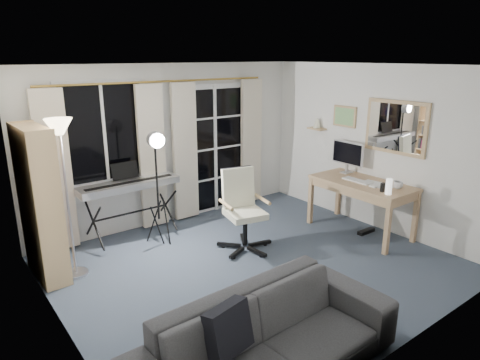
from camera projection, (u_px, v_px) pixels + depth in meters
name	position (u px, v px, depth m)	size (l,w,h in m)	color
floor	(254.00, 266.00, 5.32)	(4.50, 4.00, 0.02)	#3B4656
window	(103.00, 133.00, 5.79)	(1.20, 0.08, 1.40)	white
french_door	(214.00, 150.00, 6.97)	(1.32, 0.09, 2.11)	white
curtains	(168.00, 154.00, 6.36)	(3.60, 0.07, 2.13)	gold
bookshelf	(38.00, 208.00, 4.82)	(0.31, 0.84, 1.79)	tan
torchiere_lamp	(62.00, 152.00, 4.67)	(0.36, 0.36, 1.86)	#B2B2B7
keyboard_piano	(129.00, 186.00, 5.90)	(1.41, 0.69, 1.02)	black
studio_light	(156.00, 154.00, 5.54)	(0.32, 0.32, 1.60)	black
office_chair	(241.00, 202.00, 5.68)	(0.75, 0.74, 1.08)	black
desk	(362.00, 188.00, 6.13)	(0.74, 1.45, 0.77)	#A87B56
monitor	(348.00, 154.00, 6.47)	(0.19, 0.56, 0.49)	silver
desk_clutter	(372.00, 198.00, 5.93)	(0.46, 0.88, 0.98)	white
mug	(398.00, 184.00, 5.76)	(0.13, 0.10, 0.13)	silver
wall_mirror	(396.00, 127.00, 5.91)	(0.04, 0.94, 0.74)	tan
framed_print	(345.00, 116.00, 6.59)	(0.03, 0.42, 0.32)	tan
wall_shelf	(317.00, 125.00, 6.98)	(0.16, 0.30, 0.18)	tan
sofa	(269.00, 329.00, 3.36)	(2.28, 0.72, 0.88)	#2D2D30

